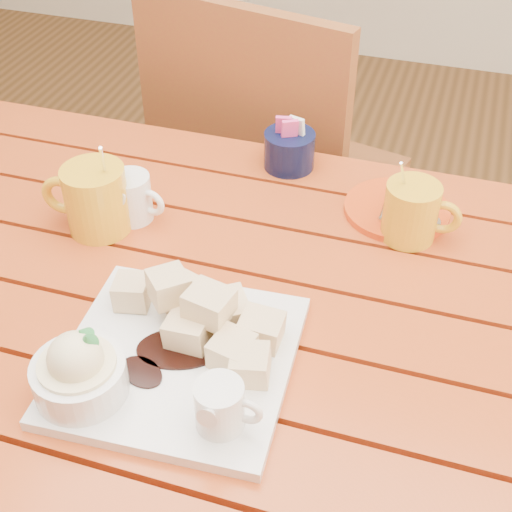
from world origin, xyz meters
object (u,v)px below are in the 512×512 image
(dessert_plate, at_px, (160,354))
(coffee_mug_right, at_px, (413,211))
(coffee_mug_left, at_px, (94,198))
(table, at_px, (224,352))
(orange_saucer, at_px, (398,209))
(chair_far, at_px, (268,176))

(dessert_plate, height_order, coffee_mug_right, coffee_mug_right)
(coffee_mug_right, bearing_deg, coffee_mug_left, -165.60)
(table, xyz_separation_m, orange_saucer, (0.20, 0.26, 0.11))
(table, distance_m, dessert_plate, 0.20)
(coffee_mug_left, xyz_separation_m, coffee_mug_right, (0.45, 0.12, -0.01))
(table, distance_m, chair_far, 0.64)
(dessert_plate, distance_m, coffee_mug_right, 0.43)
(orange_saucer, bearing_deg, coffee_mug_right, -65.24)
(table, height_order, dessert_plate, dessert_plate)
(coffee_mug_right, height_order, chair_far, chair_far)
(orange_saucer, bearing_deg, table, -126.64)
(dessert_plate, relative_size, chair_far, 0.30)
(coffee_mug_left, relative_size, coffee_mug_right, 1.17)
(dessert_plate, height_order, orange_saucer, dessert_plate)
(table, relative_size, chair_far, 1.26)
(dessert_plate, bearing_deg, coffee_mug_left, 130.90)
(chair_far, bearing_deg, coffee_mug_left, 91.09)
(coffee_mug_right, distance_m, chair_far, 0.60)
(table, bearing_deg, orange_saucer, 53.36)
(table, distance_m, orange_saucer, 0.35)
(table, height_order, coffee_mug_left, coffee_mug_left)
(dessert_plate, bearing_deg, table, 80.77)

